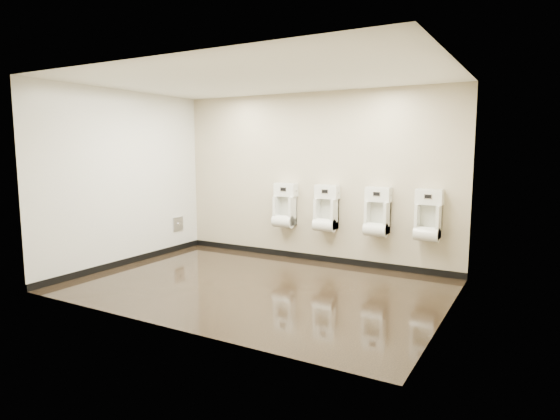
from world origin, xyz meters
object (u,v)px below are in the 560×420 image
at_px(urinal_0, 285,209).
at_px(urinal_1, 326,212).
at_px(access_panel, 178,224).
at_px(urinal_2, 377,215).
at_px(urinal_3, 428,219).

distance_m(urinal_0, urinal_1, 0.77).
distance_m(access_panel, urinal_2, 3.70).
relative_size(urinal_0, urinal_2, 1.00).
bearing_deg(urinal_3, urinal_0, 180.00).
bearing_deg(urinal_1, urinal_3, 0.00).
bearing_deg(access_panel, urinal_3, 5.41).
relative_size(urinal_2, urinal_3, 1.00).
bearing_deg(urinal_1, urinal_2, 0.00).
height_order(access_panel, urinal_2, urinal_2).
height_order(urinal_2, urinal_3, same).
relative_size(access_panel, urinal_0, 0.34).
bearing_deg(urinal_0, urinal_3, 0.00).
bearing_deg(urinal_3, urinal_1, 180.00).
height_order(urinal_0, urinal_2, same).
relative_size(access_panel, urinal_2, 0.34).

